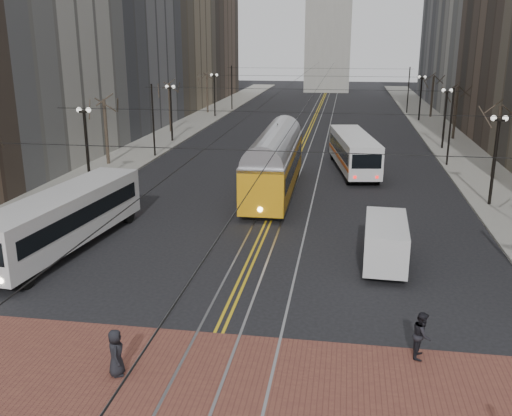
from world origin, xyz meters
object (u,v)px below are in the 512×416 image
(sedan_silver, at_px, (365,152))
(pedestrian_a, at_px, (116,353))
(sedan_grey, at_px, (363,151))
(streetcar, at_px, (275,168))
(cargo_van, at_px, (385,244))
(pedestrian_c, at_px, (422,335))
(rear_bus, at_px, (353,153))
(transit_bus, at_px, (65,221))

(sedan_silver, xyz_separation_m, pedestrian_a, (-8.71, -35.98, 0.07))
(sedan_grey, xyz_separation_m, sedan_silver, (0.12, -0.39, 0.06))
(streetcar, height_order, pedestrian_a, streetcar)
(cargo_van, xyz_separation_m, pedestrian_c, (0.76, -8.08, -0.27))
(rear_bus, xyz_separation_m, sedan_silver, (1.06, 4.81, -0.76))
(streetcar, xyz_separation_m, rear_bus, (5.50, 7.65, -0.25))
(rear_bus, relative_size, sedan_silver, 2.56)
(sedan_grey, bearing_deg, transit_bus, -120.42)
(transit_bus, distance_m, pedestrian_a, 12.69)
(streetcar, xyz_separation_m, cargo_van, (6.90, -12.80, -0.63))
(sedan_grey, distance_m, pedestrian_c, 33.75)
(rear_bus, height_order, sedan_silver, rear_bus)
(streetcar, distance_m, rear_bus, 9.42)
(streetcar, bearing_deg, pedestrian_c, -70.49)
(streetcar, xyz_separation_m, pedestrian_c, (7.66, -20.88, -0.90))
(streetcar, height_order, cargo_van, streetcar)
(cargo_van, relative_size, pedestrian_c, 3.03)
(cargo_van, bearing_deg, streetcar, 120.95)
(rear_bus, relative_size, pedestrian_a, 7.21)
(transit_bus, xyz_separation_m, sedan_silver, (15.72, 25.44, -0.75))
(sedan_grey, relative_size, sedan_silver, 0.88)
(streetcar, relative_size, pedestrian_a, 9.31)
(pedestrian_a, height_order, pedestrian_c, pedestrian_c)
(rear_bus, bearing_deg, cargo_van, -95.03)
(pedestrian_c, bearing_deg, cargo_van, 16.88)
(transit_bus, relative_size, rear_bus, 1.04)
(cargo_van, xyz_separation_m, pedestrian_a, (-9.04, -10.73, -0.30))
(cargo_van, distance_m, pedestrian_a, 14.03)
(transit_bus, bearing_deg, sedan_grey, 64.82)
(sedan_grey, height_order, pedestrian_a, pedestrian_a)
(sedan_silver, bearing_deg, pedestrian_c, -89.60)
(streetcar, bearing_deg, sedan_grey, 62.73)
(transit_bus, bearing_deg, sedan_silver, 64.24)
(cargo_van, bearing_deg, rear_bus, 96.53)
(pedestrian_a, bearing_deg, cargo_van, -60.20)
(cargo_van, bearing_deg, sedan_grey, 93.64)
(rear_bus, bearing_deg, sedan_silver, 68.58)
(streetcar, bearing_deg, rear_bus, 53.65)
(pedestrian_a, bearing_deg, sedan_grey, -33.37)
(transit_bus, relative_size, streetcar, 0.81)
(streetcar, height_order, pedestrian_c, streetcar)
(sedan_grey, relative_size, pedestrian_a, 2.49)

